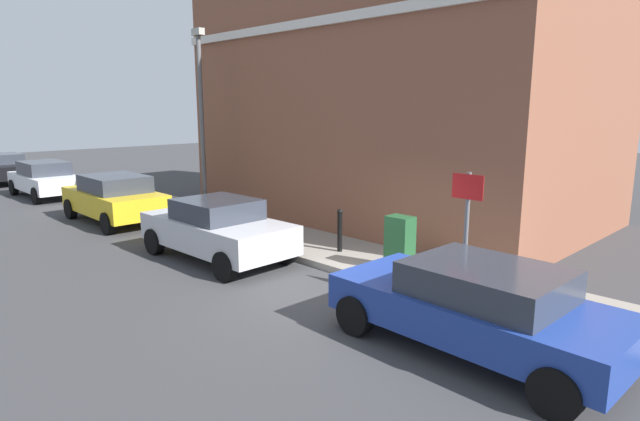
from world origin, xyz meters
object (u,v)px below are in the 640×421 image
object	(u,v)px
car_yellow	(115,198)
car_black	(2,168)
car_blue	(477,305)
lamppost	(202,116)
car_white	(45,179)
utility_cabinet	(400,245)
car_silver	(217,228)
bollard_near_cabinet	(340,229)
street_sign	(467,217)

from	to	relation	value
car_yellow	car_black	distance (m)	12.32
car_blue	lamppost	bearing A→B (deg)	-10.28
car_white	utility_cabinet	distance (m)	16.16
car_silver	car_black	distance (m)	18.04
utility_cabinet	bollard_near_cabinet	distance (m)	1.85
car_silver	bollard_near_cabinet	xyz separation A→B (m)	(2.16, -1.94, -0.04)
car_yellow	car_white	distance (m)	6.53
car_blue	car_black	size ratio (longest dim) A/B	0.98
car_black	street_sign	distance (m)	23.78
car_yellow	street_sign	distance (m)	11.51
car_yellow	street_sign	bearing A→B (deg)	-172.01
car_yellow	bollard_near_cabinet	size ratio (longest dim) A/B	3.97
car_silver	car_white	xyz separation A→B (m)	(0.04, 12.25, 0.00)
car_blue	bollard_near_cabinet	world-z (taller)	car_blue
car_blue	street_sign	bearing A→B (deg)	-52.37
car_blue	utility_cabinet	xyz separation A→B (m)	(2.06, 2.94, -0.03)
car_white	street_sign	size ratio (longest dim) A/B	1.78
car_blue	street_sign	distance (m)	2.03
car_yellow	lamppost	distance (m)	3.76
car_silver	lamppost	world-z (taller)	lamppost
car_blue	street_sign	xyz separation A→B (m)	(1.45, 1.06, 0.95)
car_silver	street_sign	xyz separation A→B (m)	(1.45, -5.67, 0.92)
car_black	bollard_near_cabinet	distance (m)	20.11
utility_cabinet	street_sign	size ratio (longest dim) A/B	0.50
car_blue	car_white	xyz separation A→B (m)	(0.03, 18.98, 0.03)
lamppost	car_black	bearing A→B (deg)	99.18
car_white	lamppost	size ratio (longest dim) A/B	0.71
street_sign	car_white	bearing A→B (deg)	94.52
car_black	street_sign	bearing A→B (deg)	-176.14
car_silver	car_white	world-z (taller)	car_silver
car_silver	car_black	bearing A→B (deg)	-0.83
utility_cabinet	street_sign	world-z (taller)	street_sign
car_blue	car_silver	size ratio (longest dim) A/B	1.06
car_yellow	bollard_near_cabinet	xyz separation A→B (m)	(2.14, -7.66, -0.07)
utility_cabinet	street_sign	distance (m)	2.21
car_black	utility_cabinet	world-z (taller)	car_black
car_yellow	utility_cabinet	distance (m)	9.72
lamppost	car_yellow	bearing A→B (deg)	141.04
car_yellow	car_black	bearing A→B (deg)	1.37
bollard_near_cabinet	car_yellow	bearing A→B (deg)	105.57
car_black	utility_cabinet	distance (m)	21.93
car_silver	car_yellow	world-z (taller)	car_yellow
car_black	utility_cabinet	xyz separation A→B (m)	(2.14, -21.83, -0.04)
bollard_near_cabinet	street_sign	distance (m)	3.91
car_silver	utility_cabinet	size ratio (longest dim) A/B	3.53
bollard_near_cabinet	lamppost	xyz separation A→B (m)	(0.03, 5.91, 2.60)
car_blue	car_yellow	distance (m)	12.45
utility_cabinet	car_white	bearing A→B (deg)	97.21
street_sign	lamppost	world-z (taller)	lamppost
car_white	street_sign	xyz separation A→B (m)	(1.42, -17.91, 0.91)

